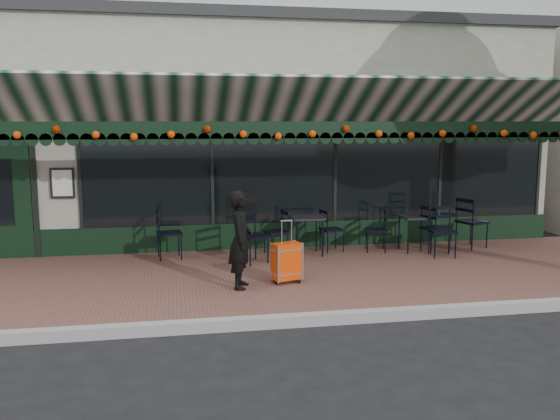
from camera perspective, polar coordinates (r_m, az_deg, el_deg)
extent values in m
plane|color=black|center=(7.87, 3.05, -10.79)|extent=(80.00, 80.00, 0.00)
cube|color=brown|center=(9.72, 0.32, -6.54)|extent=(18.00, 4.00, 0.15)
cube|color=#9E9E99|center=(7.77, 3.19, -10.46)|extent=(18.00, 0.16, 0.15)
cube|color=gray|center=(15.33, -3.83, 7.20)|extent=(12.00, 8.00, 4.50)
cube|color=black|center=(11.62, 4.36, 3.81)|extent=(9.20, 0.04, 2.00)
cube|color=silver|center=(11.39, -20.21, 2.45)|extent=(0.42, 0.04, 0.55)
cube|color=black|center=(9.90, -0.22, 7.71)|extent=(12.00, 0.03, 0.28)
cylinder|color=#E64707|center=(9.84, -0.16, 7.59)|extent=(11.60, 0.12, 0.12)
imported|color=black|center=(8.75, -3.83, -2.87)|extent=(0.46, 0.59, 1.45)
cube|color=#F03E07|center=(9.07, 0.64, -4.94)|extent=(0.48, 0.36, 0.56)
cube|color=black|center=(9.15, 0.63, -6.83)|extent=(0.48, 0.36, 0.06)
cube|color=silver|center=(8.98, 0.64, -2.12)|extent=(0.19, 0.09, 0.35)
cube|color=black|center=(11.51, 12.91, -0.65)|extent=(0.55, 0.55, 0.04)
cylinder|color=black|center=(11.27, 12.24, -2.57)|extent=(0.03, 0.03, 0.64)
cylinder|color=black|center=(11.45, 14.36, -2.46)|extent=(0.03, 0.03, 0.64)
cylinder|color=black|center=(11.69, 11.39, -2.15)|extent=(0.03, 0.03, 0.64)
cylinder|color=black|center=(11.86, 13.45, -2.06)|extent=(0.03, 0.03, 0.64)
cube|color=black|center=(10.92, 2.60, -0.73)|extent=(0.58, 0.58, 0.04)
cylinder|color=black|center=(10.70, 1.61, -2.86)|extent=(0.03, 0.03, 0.68)
cylinder|color=black|center=(10.81, 4.12, -2.77)|extent=(0.03, 0.03, 0.68)
cylinder|color=black|center=(11.16, 1.10, -2.38)|extent=(0.03, 0.03, 0.68)
cylinder|color=black|center=(11.27, 3.51, -2.29)|extent=(0.03, 0.03, 0.68)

